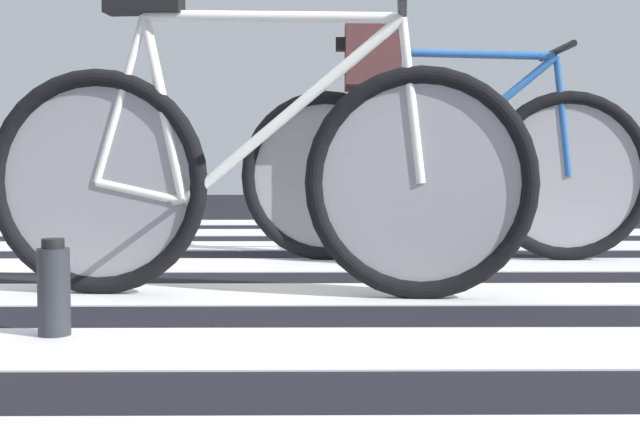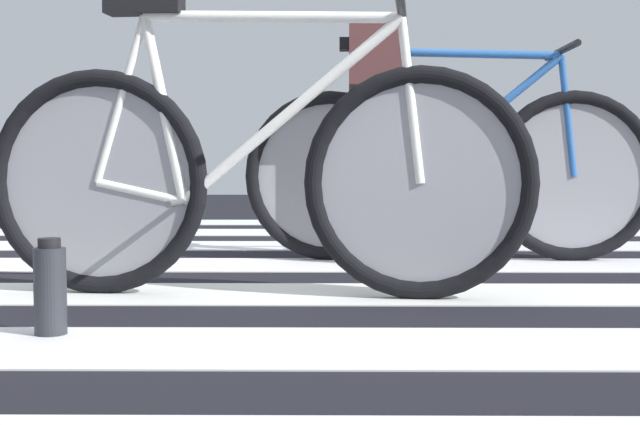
% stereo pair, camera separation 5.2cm
% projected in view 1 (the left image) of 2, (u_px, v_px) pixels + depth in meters
% --- Properties ---
extents(ground, '(18.00, 14.00, 0.02)m').
position_uv_depth(ground, '(176.00, 281.00, 3.15)').
color(ground, black).
extents(crosswalk_markings, '(5.46, 5.76, 0.00)m').
position_uv_depth(crosswalk_markings, '(173.00, 278.00, 3.13)').
color(crosswalk_markings, silver).
rests_on(crosswalk_markings, ground).
extents(bicycle_1_of_2, '(1.73, 0.52, 0.93)m').
position_uv_depth(bicycle_1_of_2, '(255.00, 174.00, 2.70)').
color(bicycle_1_of_2, black).
rests_on(bicycle_1_of_2, ground).
extents(bicycle_2_of_2, '(1.74, 0.52, 0.93)m').
position_uv_depth(bicycle_2_of_2, '(446.00, 170.00, 3.65)').
color(bicycle_2_of_2, black).
rests_on(bicycle_2_of_2, ground).
extents(cyclist_2_of_2, '(0.32, 0.41, 1.01)m').
position_uv_depth(cyclist_2_of_2, '(373.00, 106.00, 3.64)').
color(cyclist_2_of_2, brown).
rests_on(cyclist_2_of_2, ground).
extents(water_bottle, '(0.08, 0.08, 0.24)m').
position_uv_depth(water_bottle, '(54.00, 290.00, 2.11)').
color(water_bottle, '#26292E').
rests_on(water_bottle, ground).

